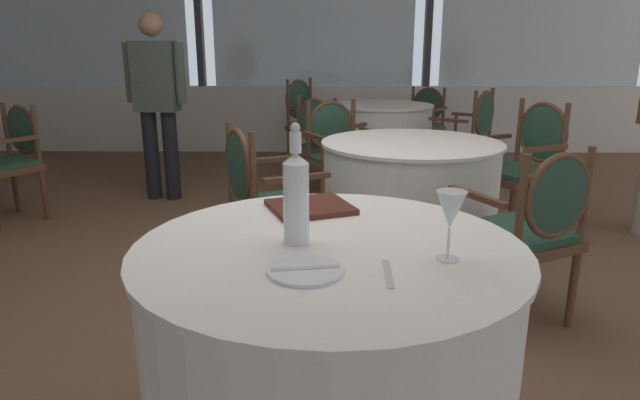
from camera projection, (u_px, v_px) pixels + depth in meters
ground_plane at (293, 308)px, 2.84m from camera, size 15.59×15.59×0.00m
window_wall_far at (314, 58)px, 6.85m from camera, size 9.22×0.14×3.00m
foreground_table at (329, 359)px, 1.69m from camera, size 1.16×1.16×0.77m
side_plate at (306, 270)px, 1.39m from camera, size 0.20×0.20×0.01m
butter_knife at (306, 268)px, 1.39m from camera, size 0.18×0.05×0.00m
dinner_fork at (388, 273)px, 1.38m from camera, size 0.02×0.18×0.00m
water_bottle at (296, 195)px, 1.56m from camera, size 0.08×0.08×0.36m
wine_glass at (451, 211)px, 1.43m from camera, size 0.08×0.08×0.19m
menu_book at (310, 207)px, 1.92m from camera, size 0.35×0.33×0.02m
dining_chair_0_1 at (9, 153)px, 4.18m from camera, size 0.65×0.63×0.91m
background_table_1 at (409, 201)px, 3.42m from camera, size 1.12×1.12×0.77m
dining_chair_1_0 at (531, 224)px, 2.54m from camera, size 0.64×0.62×0.90m
dining_chair_1_1 at (527, 159)px, 3.79m from camera, size 0.62×0.64×0.97m
dining_chair_1_2 at (338, 150)px, 4.23m from camera, size 0.64×0.62×0.93m
dining_chair_1_3 at (262, 194)px, 2.97m from camera, size 0.62×0.64×0.93m
background_table_2 at (380, 141)px, 5.61m from camera, size 1.08×1.08×0.77m
dining_chair_2_0 at (423, 119)px, 6.31m from camera, size 0.66×0.65×0.89m
dining_chair_2_1 at (307, 116)px, 6.13m from camera, size 0.65×0.66×0.99m
dining_chair_2_2 at (324, 139)px, 4.84m from camera, size 0.66×0.65×0.92m
dining_chair_2_3 at (469, 132)px, 5.00m from camera, size 0.65×0.66×0.97m
diner_person_0 at (157, 96)px, 4.68m from camera, size 0.53×0.22×1.62m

